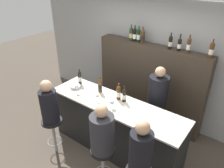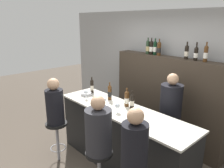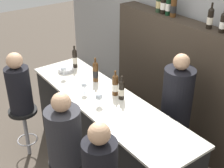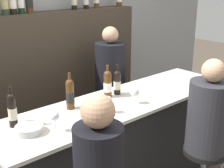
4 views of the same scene
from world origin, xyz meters
name	(u,v)px [view 1 (image 1 of 4)]	position (x,y,z in m)	size (l,w,h in m)	color
ground_plane	(104,159)	(0.00, 0.00, 0.00)	(16.00, 16.00, 0.00)	#4C4238
wall_back	(156,63)	(0.00, 1.77, 1.30)	(6.40, 0.05, 2.60)	#9E9E9E
bar_counter	(115,127)	(0.00, 0.32, 0.52)	(2.52, 0.68, 1.03)	black
back_bar_cabinet	(149,84)	(0.00, 1.54, 0.87)	(2.36, 0.28, 1.74)	#382D23
wine_bottle_counter_0	(80,78)	(-0.98, 0.47, 1.17)	(0.07, 0.07, 0.32)	black
wine_bottle_counter_1	(100,85)	(-0.46, 0.47, 1.17)	(0.07, 0.07, 0.32)	#4C2D14
wine_bottle_counter_2	(119,92)	(-0.04, 0.47, 1.17)	(0.08, 0.08, 0.31)	#4C2D14
wine_bottle_counter_3	(124,95)	(0.08, 0.47, 1.16)	(0.07, 0.07, 0.30)	black
wine_bottle_backbar_0	(131,34)	(-0.50, 1.54, 1.88)	(0.08, 0.08, 0.32)	#233823
wine_bottle_backbar_1	(135,35)	(-0.42, 1.54, 1.88)	(0.08, 0.08, 0.32)	black
wine_bottle_backbar_2	(139,35)	(-0.33, 1.54, 1.88)	(0.07, 0.07, 0.32)	black
wine_bottle_backbar_3	(143,36)	(-0.23, 1.54, 1.88)	(0.08, 0.08, 0.32)	#4C2D14
wine_bottle_backbar_4	(170,42)	(0.35, 1.54, 1.87)	(0.07, 0.07, 0.30)	black
wine_bottle_backbar_5	(179,44)	(0.52, 1.54, 1.86)	(0.07, 0.07, 0.31)	black
wine_bottle_backbar_6	(189,45)	(0.69, 1.54, 1.88)	(0.07, 0.07, 0.32)	#4C2D14
wine_bottle_backbar_7	(212,50)	(1.07, 1.54, 1.88)	(0.08, 0.08, 0.32)	#4C2D14
wine_glass_0	(77,87)	(-0.78, 0.19, 1.15)	(0.07, 0.07, 0.16)	silver
wine_glass_1	(98,96)	(-0.28, 0.19, 1.14)	(0.07, 0.07, 0.15)	silver
wine_glass_2	(112,102)	(0.03, 0.19, 1.14)	(0.08, 0.08, 0.15)	silver
metal_bowl	(75,87)	(-0.94, 0.30, 1.06)	(0.21, 0.21, 0.05)	#B7B7BC
bar_stool_left	(53,128)	(-0.85, -0.40, 0.56)	(0.37, 0.37, 0.73)	gray
guest_seated_left	(49,104)	(-0.85, -0.40, 1.07)	(0.30, 0.30, 0.78)	black
bar_stool_middle	(103,158)	(0.30, -0.40, 0.56)	(0.37, 0.37, 0.73)	gray
guest_seated_middle	(102,132)	(0.30, -0.40, 1.06)	(0.35, 0.35, 0.79)	#28282D
guest_seated_right	(141,151)	(0.92, -0.40, 1.08)	(0.29, 0.29, 0.82)	black
bartender	(156,109)	(0.45, 1.01, 0.73)	(0.36, 0.36, 1.59)	black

